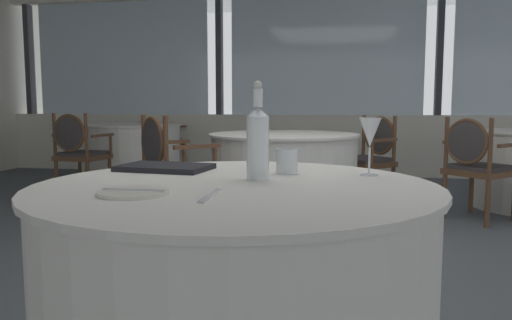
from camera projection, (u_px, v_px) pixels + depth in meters
name	position (u px, v px, depth m)	size (l,w,h in m)	color
ground_plane	(292.00, 270.00, 3.02)	(14.54, 14.54, 0.00)	#4C5156
window_wall_far	(325.00, 97.00, 7.00)	(9.67, 0.14, 2.76)	silver
foreground_table	(236.00, 297.00, 1.61)	(1.27, 1.27, 0.74)	silver
side_plate	(133.00, 192.00, 1.39)	(0.20, 0.20, 0.01)	silver
butter_knife	(133.00, 190.00, 1.39)	(0.18, 0.02, 0.00)	silver
dinner_fork	(210.00, 195.00, 1.36)	(0.21, 0.02, 0.00)	silver
water_bottle	(258.00, 140.00, 1.65)	(0.07, 0.07, 0.33)	white
wine_glass	(370.00, 134.00, 1.74)	(0.08, 0.08, 0.20)	white
water_tumbler	(287.00, 161.00, 1.80)	(0.08, 0.08, 0.09)	white
menu_book	(165.00, 167.00, 1.90)	(0.33, 0.22, 0.02)	black
dining_chair_0_0	(475.00, 161.00, 4.22)	(0.66, 0.66, 0.89)	brown
background_table_1	(131.00, 153.00, 6.44)	(1.28, 1.28, 0.74)	silver
dining_chair_1_0	(78.00, 148.00, 5.42)	(0.58, 0.52, 0.90)	brown
dining_chair_1_1	(170.00, 134.00, 7.44)	(0.58, 0.52, 0.96)	brown
background_table_2	(284.00, 176.00, 4.35)	(1.29, 1.29, 0.74)	silver
dining_chair_2_0	(370.00, 153.00, 4.93)	(0.66, 0.66, 0.88)	brown
dining_chair_2_1	(170.00, 164.00, 3.73)	(0.66, 0.66, 0.91)	brown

